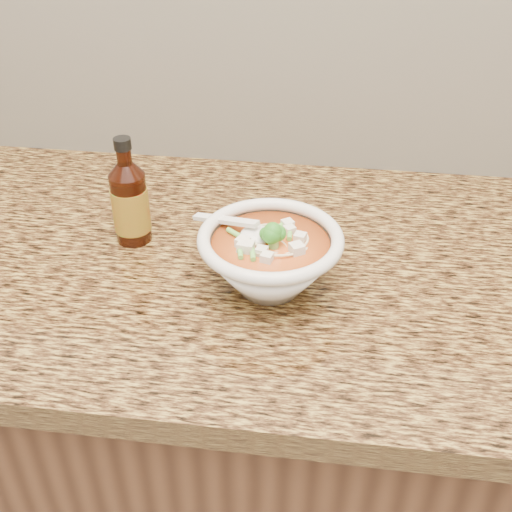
# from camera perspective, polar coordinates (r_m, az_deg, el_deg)

# --- Properties ---
(cabinet) EXTENTS (4.00, 0.65, 0.86)m
(cabinet) POSITION_cam_1_polar(r_m,az_deg,el_deg) (1.31, 1.93, -16.94)
(cabinet) COLOR black
(cabinet) RESTS_ON ground
(counter_slab) EXTENTS (4.00, 0.68, 0.04)m
(counter_slab) POSITION_cam_1_polar(r_m,az_deg,el_deg) (1.00, 2.44, -0.89)
(counter_slab) COLOR #A5863C
(counter_slab) RESTS_ON cabinet
(soup_bowl) EXTENTS (0.22, 0.20, 0.11)m
(soup_bowl) POSITION_cam_1_polar(r_m,az_deg,el_deg) (0.89, 1.25, -0.33)
(soup_bowl) COLOR silver
(soup_bowl) RESTS_ON counter_slab
(hot_sauce_bottle) EXTENTS (0.07, 0.07, 0.17)m
(hot_sauce_bottle) POSITION_cam_1_polar(r_m,az_deg,el_deg) (1.00, -11.13, 4.63)
(hot_sauce_bottle) COLOR #391207
(hot_sauce_bottle) RESTS_ON counter_slab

